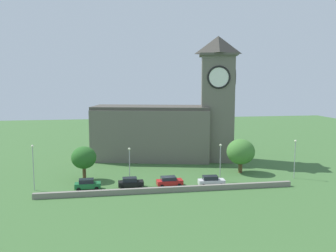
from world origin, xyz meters
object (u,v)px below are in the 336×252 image
car_black (131,183)px  streetlamp_west_mid (129,160)px  car_red (169,181)px  car_green (87,184)px  streetlamp_east_mid (295,153)px  streetlamp_central (220,156)px  car_white (211,181)px  tree_churchyard (84,158)px  streetlamp_west_end (33,161)px  tree_riverside_west (241,152)px  church (171,122)px

car_black → streetlamp_west_mid: size_ratio=0.66×
car_red → streetlamp_west_mid: streetlamp_west_mid is taller
car_black → car_green: bearing=-179.7°
streetlamp_east_mid → streetlamp_central: bearing=178.5°
car_white → streetlamp_central: 5.35m
car_red → tree_churchyard: tree_churchyard is taller
car_black → car_white: size_ratio=0.93×
streetlamp_central → car_red: bearing=-170.6°
car_red → tree_churchyard: size_ratio=0.73×
car_black → streetlamp_east_mid: streetlamp_east_mid is taller
tree_churchyard → streetlamp_west_end: bearing=-147.6°
car_green → streetlamp_west_end: (-8.91, 1.18, 4.19)m
car_red → tree_riverside_west: (15.71, 6.91, 3.41)m
car_white → streetlamp_west_mid: size_ratio=0.71×
streetlamp_west_mid → streetlamp_central: (16.62, -0.81, 0.20)m
car_white → tree_riverside_west: size_ratio=0.69×
streetlamp_east_mid → streetlamp_west_mid: bearing=177.8°
car_white → streetlamp_west_end: 30.69m
car_black → car_white: bearing=-5.7°
car_black → tree_riverside_west: 23.75m
streetlamp_west_mid → tree_churchyard: 9.12m
car_green → streetlamp_central: (23.92, 1.52, 3.71)m
streetlamp_west_mid → streetlamp_east_mid: 31.18m
car_red → car_white: 7.37m
tree_riverside_west → tree_churchyard: size_ratio=1.08×
car_black → streetlamp_east_mid: (31.13, 1.10, 3.99)m
church → car_white: 24.32m
streetlamp_west_end → streetlamp_east_mid: size_ratio=1.06×
car_green → streetlamp_west_end: size_ratio=0.56×
streetlamp_west_end → tree_riverside_west: bearing=8.3°
tree_riverside_west → church: bearing=128.5°
car_red → tree_churchyard: bearing=157.2°
tree_churchyard → streetlamp_central: bearing=-10.8°
car_green → car_white: size_ratio=0.93×
car_black → tree_riverside_west: tree_riverside_west is taller
car_red → car_black: bearing=178.8°
streetlamp_west_mid → tree_riverside_west: size_ratio=0.97×
car_white → streetlamp_west_end: size_ratio=0.60×
streetlamp_west_end → tree_churchyard: size_ratio=1.23×
streetlamp_west_end → streetlamp_east_mid: 47.37m
streetlamp_west_mid → tree_riverside_west: 22.98m
streetlamp_central → streetlamp_west_end: bearing=-179.4°
car_black → tree_riverside_west: (22.52, 6.76, 3.38)m
church → car_green: size_ratio=7.80×
car_white → tree_riverside_west: tree_riverside_west is taller
tree_churchyard → streetlamp_west_mid: bearing=-25.4°
church → streetlamp_west_end: size_ratio=4.39×
streetlamp_west_end → streetlamp_central: streetlamp_west_end is taller
streetlamp_west_end → car_red: bearing=-3.2°
car_green → car_white: 21.43m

